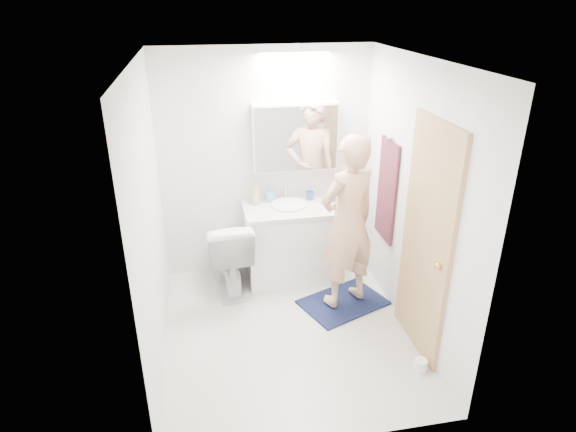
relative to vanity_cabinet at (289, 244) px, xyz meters
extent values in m
plane|color=silver|center=(-0.20, -0.96, -0.39)|extent=(2.50, 2.50, 0.00)
plane|color=white|center=(-0.20, -0.96, 2.01)|extent=(2.50, 2.50, 0.00)
plane|color=white|center=(-0.20, 0.29, 0.81)|extent=(2.50, 0.00, 2.50)
plane|color=white|center=(-0.20, -2.21, 0.81)|extent=(2.50, 0.00, 2.50)
plane|color=white|center=(-1.30, -0.96, 0.81)|extent=(0.00, 2.50, 2.50)
plane|color=white|center=(0.90, -0.96, 0.81)|extent=(0.00, 2.50, 2.50)
cube|color=white|center=(0.00, 0.00, 0.00)|extent=(0.90, 0.55, 0.78)
cube|color=silver|center=(0.00, 0.00, 0.41)|extent=(0.95, 0.58, 0.04)
cylinder|color=white|center=(0.00, 0.03, 0.45)|extent=(0.36, 0.36, 0.03)
cylinder|color=silver|center=(0.00, 0.22, 0.51)|extent=(0.02, 0.02, 0.16)
cube|color=white|center=(0.10, 0.21, 1.11)|extent=(0.88, 0.14, 0.70)
cube|color=silver|center=(0.10, 0.13, 1.11)|extent=(0.84, 0.01, 0.66)
imported|color=white|center=(-0.67, -0.11, 0.01)|extent=(0.51, 0.82, 0.81)
cube|color=#13203B|center=(0.43, -0.63, -0.38)|extent=(0.95, 0.81, 0.02)
imported|color=tan|center=(0.43, -0.63, 0.51)|extent=(0.72, 0.61, 1.69)
cube|color=tan|center=(0.88, -1.31, 0.61)|extent=(0.04, 0.80, 2.00)
sphere|color=gold|center=(0.84, -1.61, 0.56)|extent=(0.06, 0.06, 0.06)
cube|color=#121938|center=(0.88, -0.41, 0.71)|extent=(0.02, 0.42, 1.00)
cylinder|color=silver|center=(0.87, -0.41, 1.23)|extent=(0.07, 0.02, 0.02)
imported|color=tan|center=(-0.33, 0.15, 0.55)|extent=(0.13, 0.13, 0.25)
imported|color=#63AAD4|center=(-0.16, 0.18, 0.52)|extent=(0.10, 0.10, 0.19)
imported|color=#3E5DBB|center=(0.25, 0.16, 0.48)|extent=(0.12, 0.12, 0.09)
cylinder|color=white|center=(0.78, -1.67, -0.34)|extent=(0.11, 0.11, 0.10)
camera|label=1|loc=(-0.88, -4.58, 2.44)|focal=30.61mm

